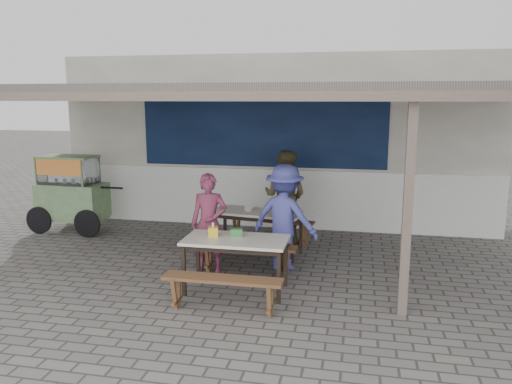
{
  "coord_description": "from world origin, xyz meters",
  "views": [
    {
      "loc": [
        1.77,
        -6.94,
        2.63
      ],
      "look_at": [
        0.13,
        0.9,
        1.12
      ],
      "focal_mm": 35.0,
      "sensor_mm": 36.0,
      "label": 1
    }
  ],
  "objects_px": {
    "patron_street_side": "(209,223)",
    "patron_right_table": "(285,217)",
    "vendor_cart": "(71,191)",
    "bench_left_wall": "(270,225)",
    "bench_right_street": "(222,286)",
    "bench_left_street": "(241,246)",
    "condiment_jar": "(275,207)",
    "table_right": "(236,244)",
    "table_left": "(257,216)",
    "condiment_bowl": "(248,209)",
    "donation_box": "(236,232)",
    "bench_right_wall": "(247,252)",
    "tissue_box": "(213,232)",
    "patron_wall_side": "(285,196)"
  },
  "relations": [
    {
      "from": "bench_left_wall",
      "to": "condiment_jar",
      "type": "distance_m",
      "value": 0.71
    },
    {
      "from": "bench_left_wall",
      "to": "tissue_box",
      "type": "distance_m",
      "value": 2.42
    },
    {
      "from": "vendor_cart",
      "to": "condiment_jar",
      "type": "relative_size",
      "value": 22.73
    },
    {
      "from": "table_right",
      "to": "bench_right_street",
      "type": "bearing_deg",
      "value": -90.0
    },
    {
      "from": "bench_right_street",
      "to": "bench_right_wall",
      "type": "bearing_deg",
      "value": 90.0
    },
    {
      "from": "table_right",
      "to": "patron_right_table",
      "type": "bearing_deg",
      "value": 63.59
    },
    {
      "from": "tissue_box",
      "to": "condiment_jar",
      "type": "bearing_deg",
      "value": 73.17
    },
    {
      "from": "bench_left_street",
      "to": "tissue_box",
      "type": "distance_m",
      "value": 1.07
    },
    {
      "from": "vendor_cart",
      "to": "donation_box",
      "type": "bearing_deg",
      "value": -27.92
    },
    {
      "from": "donation_box",
      "to": "condiment_bowl",
      "type": "relative_size",
      "value": 0.93
    },
    {
      "from": "bench_left_wall",
      "to": "bench_right_wall",
      "type": "height_order",
      "value": "same"
    },
    {
      "from": "bench_right_street",
      "to": "condiment_jar",
      "type": "bearing_deg",
      "value": 84.94
    },
    {
      "from": "bench_left_street",
      "to": "patron_street_side",
      "type": "bearing_deg",
      "value": -136.57
    },
    {
      "from": "bench_left_street",
      "to": "patron_right_table",
      "type": "bearing_deg",
      "value": 13.84
    },
    {
      "from": "bench_right_street",
      "to": "condiment_jar",
      "type": "height_order",
      "value": "condiment_jar"
    },
    {
      "from": "table_left",
      "to": "patron_wall_side",
      "type": "height_order",
      "value": "patron_wall_side"
    },
    {
      "from": "bench_right_street",
      "to": "patron_street_side",
      "type": "height_order",
      "value": "patron_street_side"
    },
    {
      "from": "bench_right_street",
      "to": "bench_left_street",
      "type": "bearing_deg",
      "value": 95.46
    },
    {
      "from": "vendor_cart",
      "to": "condiment_bowl",
      "type": "bearing_deg",
      "value": -7.68
    },
    {
      "from": "table_right",
      "to": "bench_right_street",
      "type": "distance_m",
      "value": 0.78
    },
    {
      "from": "bench_left_street",
      "to": "condiment_jar",
      "type": "distance_m",
      "value": 1.06
    },
    {
      "from": "table_left",
      "to": "patron_wall_side",
      "type": "bearing_deg",
      "value": 76.8
    },
    {
      "from": "patron_right_table",
      "to": "condiment_bowl",
      "type": "relative_size",
      "value": 9.28
    },
    {
      "from": "patron_street_side",
      "to": "condiment_jar",
      "type": "relative_size",
      "value": 17.91
    },
    {
      "from": "condiment_bowl",
      "to": "table_right",
      "type": "bearing_deg",
      "value": -82.9
    },
    {
      "from": "bench_right_street",
      "to": "condiment_bowl",
      "type": "height_order",
      "value": "condiment_bowl"
    },
    {
      "from": "bench_right_street",
      "to": "condiment_jar",
      "type": "distance_m",
      "value": 2.62
    },
    {
      "from": "vendor_cart",
      "to": "table_right",
      "type": "bearing_deg",
      "value": -29.02
    },
    {
      "from": "patron_street_side",
      "to": "donation_box",
      "type": "height_order",
      "value": "patron_street_side"
    },
    {
      "from": "vendor_cart",
      "to": "condiment_jar",
      "type": "xyz_separation_m",
      "value": [
        4.19,
        -0.54,
        -0.03
      ]
    },
    {
      "from": "bench_right_street",
      "to": "donation_box",
      "type": "bearing_deg",
      "value": 91.25
    },
    {
      "from": "vendor_cart",
      "to": "bench_left_wall",
      "type": "bearing_deg",
      "value": 1.99
    },
    {
      "from": "table_left",
      "to": "table_right",
      "type": "xyz_separation_m",
      "value": [
        0.06,
        -1.69,
        0.0
      ]
    },
    {
      "from": "table_left",
      "to": "condiment_jar",
      "type": "distance_m",
      "value": 0.35
    },
    {
      "from": "bench_left_wall",
      "to": "patron_right_table",
      "type": "distance_m",
      "value": 1.5
    },
    {
      "from": "patron_right_table",
      "to": "donation_box",
      "type": "relative_size",
      "value": 10.0
    },
    {
      "from": "tissue_box",
      "to": "patron_street_side",
      "type": "bearing_deg",
      "value": 111.71
    },
    {
      "from": "bench_right_street",
      "to": "patron_right_table",
      "type": "distance_m",
      "value": 1.89
    },
    {
      "from": "bench_left_street",
      "to": "condiment_jar",
      "type": "bearing_deg",
      "value": 74.92
    },
    {
      "from": "patron_street_side",
      "to": "patron_right_table",
      "type": "xyz_separation_m",
      "value": [
        1.11,
        0.36,
        0.06
      ]
    },
    {
      "from": "patron_street_side",
      "to": "patron_right_table",
      "type": "bearing_deg",
      "value": 11.06
    },
    {
      "from": "condiment_bowl",
      "to": "tissue_box",
      "type": "bearing_deg",
      "value": -93.87
    },
    {
      "from": "table_left",
      "to": "condiment_jar",
      "type": "bearing_deg",
      "value": 40.59
    },
    {
      "from": "vendor_cart",
      "to": "patron_street_side",
      "type": "distance_m",
      "value": 3.79
    },
    {
      "from": "condiment_bowl",
      "to": "bench_right_wall",
      "type": "bearing_deg",
      "value": -78.47
    },
    {
      "from": "table_left",
      "to": "condiment_jar",
      "type": "xyz_separation_m",
      "value": [
        0.28,
        0.17,
        0.12
      ]
    },
    {
      "from": "patron_street_side",
      "to": "bench_right_wall",
      "type": "bearing_deg",
      "value": -6.07
    },
    {
      "from": "patron_street_side",
      "to": "tissue_box",
      "type": "xyz_separation_m",
      "value": [
        0.26,
        -0.65,
        0.06
      ]
    },
    {
      "from": "bench_right_street",
      "to": "condiment_bowl",
      "type": "bearing_deg",
      "value": 94.82
    },
    {
      "from": "bench_right_street",
      "to": "patron_street_side",
      "type": "distance_m",
      "value": 1.58
    }
  ]
}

